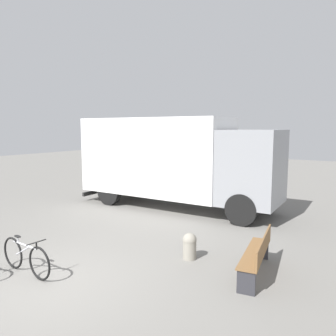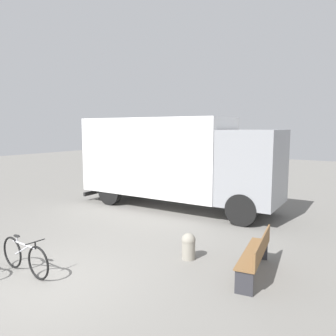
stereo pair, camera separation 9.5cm
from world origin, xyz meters
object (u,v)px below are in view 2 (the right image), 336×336
Objects in this scene: delivery_truck at (175,158)px; bollard_near_bench at (189,245)px; park_bench at (257,253)px; bicycle_middle at (25,256)px.

bollard_near_bench is (3.01, -4.20, -1.59)m from delivery_truck.
park_bench reaches higher than bollard_near_bench.
park_bench is at bearing 34.69° from bicycle_middle.
delivery_truck is 5.41m from bollard_near_bench.
delivery_truck reaches higher than bicycle_middle.
park_bench is 3.19× the size of bollard_near_bench.
bollard_near_bench is (-1.64, -0.01, -0.16)m from park_bench.
delivery_truck is 4.67× the size of bicycle_middle.
delivery_truck is at bearing 39.46° from park_bench.
bicycle_middle is (-4.18, -2.60, -0.11)m from park_bench.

